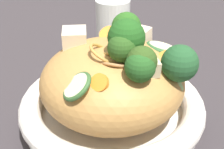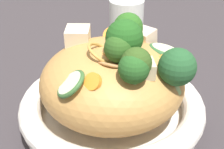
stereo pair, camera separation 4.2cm
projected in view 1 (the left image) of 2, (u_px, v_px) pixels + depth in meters
name	position (u px, v px, depth m)	size (l,w,h in m)	color
ground_plane	(112.00, 122.00, 0.46)	(3.00, 3.00, 0.00)	#332E31
serving_bowl	(112.00, 109.00, 0.45)	(0.27, 0.27, 0.05)	white
noodle_heap	(112.00, 81.00, 0.42)	(0.20, 0.20, 0.12)	#B98546
broccoli_florets	(142.00, 50.00, 0.37)	(0.14, 0.12, 0.09)	#9DC37A
carrot_coins	(128.00, 52.00, 0.40)	(0.13, 0.14, 0.03)	orange
zucchini_slices	(133.00, 61.00, 0.40)	(0.12, 0.19, 0.03)	beige
chicken_chunks	(108.00, 42.00, 0.42)	(0.16, 0.13, 0.04)	beige
drinking_glass	(113.00, 27.00, 0.64)	(0.07, 0.07, 0.12)	silver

